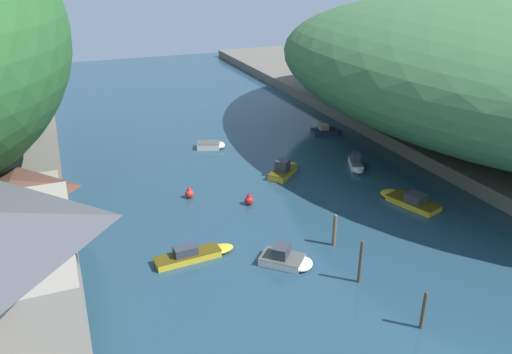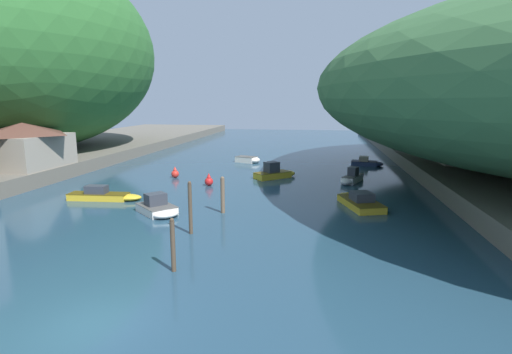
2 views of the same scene
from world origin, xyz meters
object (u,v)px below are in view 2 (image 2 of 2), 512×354
object	(u,v)px
right_bank_cottage	(464,137)
boat_small_dinghy	(358,201)
boat_navy_launch	(276,173)
boat_open_rowboat	(159,208)
boat_yellow_tender	(368,163)
boat_far_right_bank	(249,160)
boathouse_shed	(24,144)
channel_buoy_far	(175,173)
boat_far_upstream	(105,195)
boat_cabin_cruiser	(351,178)
channel_buoy_near	(209,181)

from	to	relation	value
right_bank_cottage	boat_small_dinghy	distance (m)	18.97
boat_navy_launch	boat_open_rowboat	distance (m)	15.62
boat_yellow_tender	boat_far_right_bank	distance (m)	14.36
boathouse_shed	channel_buoy_far	distance (m)	14.20
boathouse_shed	boat_far_upstream	distance (m)	12.84
boat_small_dinghy	boat_cabin_cruiser	bearing A→B (deg)	71.22
channel_buoy_near	channel_buoy_far	world-z (taller)	channel_buoy_near
boat_far_upstream	channel_buoy_near	world-z (taller)	channel_buoy_near
channel_buoy_far	boat_far_right_bank	bearing A→B (deg)	63.47
boat_yellow_tender	boat_far_upstream	size ratio (longest dim) A/B	0.67
boat_open_rowboat	channel_buoy_far	bearing A→B (deg)	-121.69
boat_yellow_tender	boat_navy_launch	size ratio (longest dim) A/B	0.89
boat_yellow_tender	boat_far_right_bank	world-z (taller)	boat_yellow_tender
boat_small_dinghy	boat_far_upstream	xyz separation A→B (m)	(-19.24, -1.43, -0.00)
boat_far_right_bank	channel_buoy_far	world-z (taller)	channel_buoy_far
boathouse_shed	boat_far_upstream	size ratio (longest dim) A/B	1.36
right_bank_cottage	channel_buoy_far	xyz separation A→B (m)	(-28.87, -6.34, -3.50)
boat_open_rowboat	boat_cabin_cruiser	size ratio (longest dim) A/B	0.99
right_bank_cottage	boat_open_rowboat	bearing A→B (deg)	-143.24
boat_small_dinghy	boat_navy_launch	xyz separation A→B (m)	(-7.15, 9.73, 0.13)
right_bank_cottage	boat_cabin_cruiser	xyz separation A→B (m)	(-11.64, -6.09, -3.50)
boat_small_dinghy	channel_buoy_far	size ratio (longest dim) A/B	5.06
boat_small_dinghy	boat_navy_launch	size ratio (longest dim) A/B	1.31
boat_navy_launch	boat_small_dinghy	bearing A→B (deg)	-5.83
right_bank_cottage	boat_yellow_tender	size ratio (longest dim) A/B	1.80
boat_far_right_bank	channel_buoy_far	distance (m)	12.42
boat_open_rowboat	channel_buoy_near	distance (m)	9.47
channel_buoy_near	boat_cabin_cruiser	bearing A→B (deg)	14.92
boat_far_upstream	boat_open_rowboat	bearing A→B (deg)	57.58
boat_cabin_cruiser	boathouse_shed	bearing A→B (deg)	32.06
boathouse_shed	channel_buoy_near	bearing A→B (deg)	2.67
boathouse_shed	boat_navy_launch	world-z (taller)	boathouse_shed
boathouse_shed	boat_far_upstream	xyz separation A→B (m)	(11.14, -5.54, -3.19)
channel_buoy_far	boat_cabin_cruiser	bearing A→B (deg)	0.81
boat_cabin_cruiser	channel_buoy_near	size ratio (longest dim) A/B	3.42
boat_far_right_bank	channel_buoy_far	xyz separation A→B (m)	(-5.55, -11.11, 0.09)
boat_yellow_tender	boat_navy_launch	xyz separation A→B (m)	(-9.95, -9.29, 0.14)
boat_yellow_tender	boat_far_upstream	world-z (taller)	boat_far_upstream
boathouse_shed	channel_buoy_near	size ratio (longest dim) A/B	6.85
boat_navy_launch	boat_open_rowboat	world-z (taller)	boat_navy_launch
right_bank_cottage	boat_small_dinghy	world-z (taller)	right_bank_cottage
right_bank_cottage	channel_buoy_near	bearing A→B (deg)	-158.76
boat_navy_launch	boat_cabin_cruiser	xyz separation A→B (m)	(7.28, -1.37, -0.05)
boat_far_upstream	boat_small_dinghy	bearing A→B (deg)	90.44
channel_buoy_near	boat_far_right_bank	bearing A→B (deg)	85.36
right_bank_cottage	boat_far_upstream	distance (m)	35.01
boat_small_dinghy	channel_buoy_near	distance (m)	13.65
right_bank_cottage	boat_cabin_cruiser	distance (m)	13.60
boat_cabin_cruiser	boat_yellow_tender	bearing A→B (deg)	-79.94
right_bank_cottage	boat_yellow_tender	distance (m)	10.69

